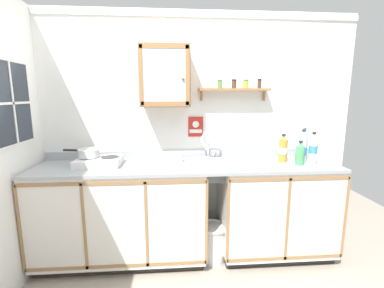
# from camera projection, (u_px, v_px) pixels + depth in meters

# --- Properties ---
(floor) EXTENTS (5.89, 5.89, 0.00)m
(floor) POSITION_uv_depth(u_px,v_px,m) (191.00, 287.00, 2.26)
(floor) COLOR #9E9384
(floor) RESTS_ON ground
(back_wall) EXTENTS (3.49, 0.07, 2.43)m
(back_wall) POSITION_uv_depth(u_px,v_px,m) (186.00, 133.00, 2.78)
(back_wall) COLOR white
(back_wall) RESTS_ON ground
(lower_cabinet_run) EXTENTS (1.59, 0.59, 0.93)m
(lower_cabinet_run) POSITION_uv_depth(u_px,v_px,m) (122.00, 215.00, 2.56)
(lower_cabinet_run) COLOR black
(lower_cabinet_run) RESTS_ON ground
(lower_cabinet_run_right) EXTENTS (1.11, 0.59, 0.93)m
(lower_cabinet_run_right) POSITION_uv_depth(u_px,v_px,m) (275.00, 210.00, 2.68)
(lower_cabinet_run_right) COLOR black
(lower_cabinet_run_right) RESTS_ON ground
(countertop) EXTENTS (2.85, 0.61, 0.03)m
(countertop) POSITION_uv_depth(u_px,v_px,m) (188.00, 166.00, 2.52)
(countertop) COLOR #9EA3A8
(countertop) RESTS_ON lower_cabinet_run
(backsplash) EXTENTS (2.85, 0.02, 0.08)m
(backsplash) POSITION_uv_depth(u_px,v_px,m) (186.00, 154.00, 2.79)
(backsplash) COLOR #9EA3A8
(backsplash) RESTS_ON countertop
(sink) EXTENTS (0.54, 0.46, 0.43)m
(sink) POSITION_uv_depth(u_px,v_px,m) (209.00, 166.00, 2.58)
(sink) COLOR silver
(sink) RESTS_ON countertop
(hot_plate_stove) EXTENTS (0.40, 0.33, 0.08)m
(hot_plate_stove) POSITION_uv_depth(u_px,v_px,m) (99.00, 162.00, 2.49)
(hot_plate_stove) COLOR silver
(hot_plate_stove) RESTS_ON countertop
(saucepan) EXTENTS (0.34, 0.20, 0.08)m
(saucepan) POSITION_uv_depth(u_px,v_px,m) (88.00, 153.00, 2.49)
(saucepan) COLOR silver
(saucepan) RESTS_ON hot_plate_stove
(bottle_juice_amber_0) EXTENTS (0.09, 0.09, 0.28)m
(bottle_juice_amber_0) POSITION_uv_depth(u_px,v_px,m) (283.00, 149.00, 2.61)
(bottle_juice_amber_0) COLOR gold
(bottle_juice_amber_0) RESTS_ON countertop
(bottle_water_clear_1) EXTENTS (0.08, 0.08, 0.32)m
(bottle_water_clear_1) POSITION_uv_depth(u_px,v_px,m) (303.00, 148.00, 2.58)
(bottle_water_clear_1) COLOR silver
(bottle_water_clear_1) RESTS_ON countertop
(bottle_opaque_white_2) EXTENTS (0.08, 0.08, 0.31)m
(bottle_opaque_white_2) POSITION_uv_depth(u_px,v_px,m) (313.00, 149.00, 2.50)
(bottle_opaque_white_2) COLOR white
(bottle_opaque_white_2) RESTS_ON countertop
(bottle_soda_green_3) EXTENTS (0.08, 0.08, 0.23)m
(bottle_soda_green_3) POSITION_uv_depth(u_px,v_px,m) (300.00, 154.00, 2.50)
(bottle_soda_green_3) COLOR #4CB266
(bottle_soda_green_3) RESTS_ON countertop
(bottle_water_blue_4) EXTENTS (0.07, 0.07, 0.33)m
(bottle_water_blue_4) POSITION_uv_depth(u_px,v_px,m) (304.00, 145.00, 2.67)
(bottle_water_blue_4) COLOR #8CB7E0
(bottle_water_blue_4) RESTS_ON countertop
(mug) EXTENTS (0.08, 0.12, 0.11)m
(mug) POSITION_uv_depth(u_px,v_px,m) (179.00, 158.00, 2.56)
(mug) COLOR white
(mug) RESTS_ON countertop
(wall_cabinet) EXTENTS (0.46, 0.32, 0.56)m
(wall_cabinet) POSITION_uv_depth(u_px,v_px,m) (165.00, 77.00, 2.50)
(wall_cabinet) COLOR #996B42
(spice_shelf) EXTENTS (0.71, 0.14, 0.22)m
(spice_shelf) POSITION_uv_depth(u_px,v_px,m) (234.00, 88.00, 2.65)
(spice_shelf) COLOR #996B42
(warning_sign) EXTENTS (0.15, 0.01, 0.21)m
(warning_sign) POSITION_uv_depth(u_px,v_px,m) (196.00, 127.00, 2.75)
(warning_sign) COLOR #B2261E
(window) EXTENTS (0.03, 0.56, 0.70)m
(window) POSITION_uv_depth(u_px,v_px,m) (11.00, 103.00, 2.14)
(window) COLOR #262D38
(trash_bin) EXTENTS (0.29, 0.29, 0.36)m
(trash_bin) POSITION_uv_depth(u_px,v_px,m) (213.00, 241.00, 2.62)
(trash_bin) COLOR silver
(trash_bin) RESTS_ON ground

